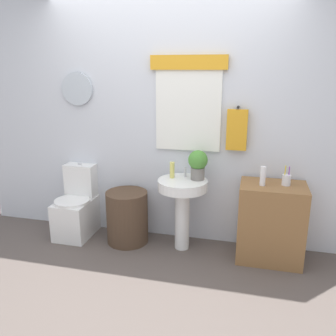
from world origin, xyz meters
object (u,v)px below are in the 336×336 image
(pedestal_sink, at_px, (182,198))
(toothbrush_cup, at_px, (286,180))
(toilet, at_px, (77,209))
(potted_plant, at_px, (198,163))
(wooden_cabinet, at_px, (271,222))
(lotion_bottle, at_px, (263,176))
(soap_bottle, at_px, (172,170))
(laundry_hamper, at_px, (127,217))

(pedestal_sink, distance_m, toothbrush_cup, 1.02)
(toilet, xyz_separation_m, potted_plant, (1.35, 0.02, 0.61))
(pedestal_sink, distance_m, wooden_cabinet, 0.89)
(lotion_bottle, relative_size, toothbrush_cup, 0.99)
(soap_bottle, height_order, toothbrush_cup, toothbrush_cup)
(lotion_bottle, bearing_deg, wooden_cabinet, 20.40)
(lotion_bottle, xyz_separation_m, toothbrush_cup, (0.22, 0.06, -0.04))
(laundry_hamper, xyz_separation_m, potted_plant, (0.74, 0.06, 0.63))
(soap_bottle, bearing_deg, potted_plant, 2.20)
(toilet, xyz_separation_m, pedestal_sink, (1.21, -0.04, 0.26))
(toilet, xyz_separation_m, lotion_bottle, (1.98, -0.08, 0.56))
(toilet, relative_size, toothbrush_cup, 4.33)
(pedestal_sink, xyz_separation_m, toothbrush_cup, (0.98, 0.02, 0.26))
(laundry_hamper, bearing_deg, toilet, 176.68)
(wooden_cabinet, height_order, soap_bottle, soap_bottle)
(toilet, bearing_deg, soap_bottle, 0.77)
(soap_bottle, xyz_separation_m, lotion_bottle, (0.89, -0.09, 0.03))
(wooden_cabinet, relative_size, potted_plant, 2.56)
(toilet, distance_m, pedestal_sink, 1.24)
(toilet, relative_size, lotion_bottle, 4.38)
(toilet, height_order, laundry_hamper, toilet)
(soap_bottle, relative_size, toothbrush_cup, 0.89)
(toilet, height_order, potted_plant, potted_plant)
(lotion_bottle, height_order, toothbrush_cup, toothbrush_cup)
(soap_bottle, bearing_deg, toothbrush_cup, -1.56)
(wooden_cabinet, bearing_deg, toothbrush_cup, 10.56)
(laundry_hamper, bearing_deg, wooden_cabinet, 0.00)
(pedestal_sink, relative_size, wooden_cabinet, 0.97)
(laundry_hamper, bearing_deg, pedestal_sink, 0.00)
(pedestal_sink, height_order, wooden_cabinet, wooden_cabinet)
(toilet, bearing_deg, toothbrush_cup, -0.40)
(laundry_hamper, distance_m, pedestal_sink, 0.66)
(soap_bottle, distance_m, potted_plant, 0.27)
(potted_plant, bearing_deg, toothbrush_cup, -2.71)
(wooden_cabinet, bearing_deg, soap_bottle, 177.12)
(toothbrush_cup, bearing_deg, laundry_hamper, -179.28)
(soap_bottle, relative_size, lotion_bottle, 0.90)
(laundry_hamper, xyz_separation_m, pedestal_sink, (0.60, 0.00, 0.28))
(laundry_hamper, bearing_deg, lotion_bottle, -1.67)
(toilet, xyz_separation_m, soap_bottle, (1.09, 0.01, 0.52))
(toothbrush_cup, bearing_deg, pedestal_sink, -178.83)
(wooden_cabinet, xyz_separation_m, lotion_bottle, (-0.11, -0.04, 0.47))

